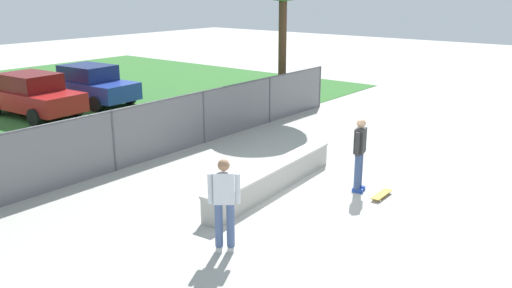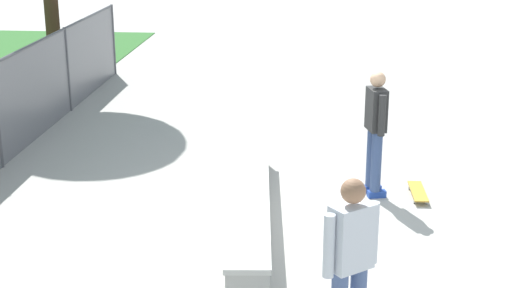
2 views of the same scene
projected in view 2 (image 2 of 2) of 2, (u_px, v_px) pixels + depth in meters
The scene contains 5 objects.
ground_plane at pixel (304, 221), 10.18m from camera, with size 80.00×80.00×0.00m, color #ADAAA3.
concrete_ledge at pixel (250, 203), 9.95m from camera, with size 5.05×0.89×0.63m.
skateboarder at pixel (376, 128), 10.78m from camera, with size 0.58×0.35×1.82m.
skateboard at pixel (418, 192), 11.00m from camera, with size 0.81×0.22×0.09m.
bystander at pixel (350, 265), 6.73m from camera, with size 0.43×0.49×1.82m.
Camera 2 is at (-9.41, -0.18, 4.08)m, focal length 53.63 mm.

